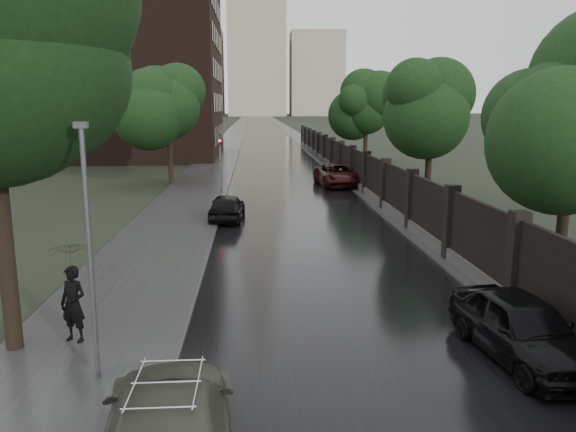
# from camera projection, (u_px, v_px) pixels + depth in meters

# --- Properties ---
(ground) EXTENTS (800.00, 800.00, 0.00)m
(ground) POSITION_uv_depth(u_px,v_px,m) (387.00, 417.00, 9.90)
(ground) COLOR black
(ground) RESTS_ON ground
(road) EXTENTS (8.00, 420.00, 0.02)m
(road) POSITION_uv_depth(u_px,v_px,m) (260.00, 121.00, 195.97)
(road) COLOR black
(road) RESTS_ON ground
(sidewalk_left) EXTENTS (4.00, 420.00, 0.16)m
(sidewalk_left) POSITION_uv_depth(u_px,v_px,m) (243.00, 121.00, 195.59)
(sidewalk_left) COLOR #2D2D2D
(sidewalk_left) RESTS_ON ground
(verge_right) EXTENTS (3.00, 420.00, 0.08)m
(verge_right) POSITION_uv_depth(u_px,v_px,m) (275.00, 121.00, 196.29)
(verge_right) COLOR #2D2D2D
(verge_right) RESTS_ON ground
(fence_right) EXTENTS (0.45, 75.72, 2.70)m
(fence_right) POSITION_uv_depth(u_px,v_px,m) (347.00, 166.00, 41.33)
(fence_right) COLOR #383533
(fence_right) RESTS_ON ground
(tree_left_far) EXTENTS (4.25, 4.25, 7.39)m
(tree_left_far) POSITION_uv_depth(u_px,v_px,m) (168.00, 108.00, 37.78)
(tree_left_far) COLOR black
(tree_left_far) RESTS_ON ground
(tree_right_a) EXTENTS (4.08, 4.08, 7.01)m
(tree_right_a) POSITION_uv_depth(u_px,v_px,m) (573.00, 120.00, 17.23)
(tree_right_a) COLOR black
(tree_right_a) RESTS_ON ground
(tree_right_b) EXTENTS (4.08, 4.08, 7.01)m
(tree_right_b) POSITION_uv_depth(u_px,v_px,m) (431.00, 114.00, 30.94)
(tree_right_b) COLOR black
(tree_right_b) RESTS_ON ground
(tree_right_c) EXTENTS (4.08, 4.08, 7.01)m
(tree_right_c) POSITION_uv_depth(u_px,v_px,m) (366.00, 111.00, 48.56)
(tree_right_c) COLOR black
(tree_right_c) RESTS_ON ground
(lamp_post) EXTENTS (0.25, 0.12, 5.11)m
(lamp_post) POSITION_uv_depth(u_px,v_px,m) (90.00, 253.00, 10.52)
(lamp_post) COLOR #59595E
(lamp_post) RESTS_ON ground
(traffic_light) EXTENTS (0.16, 0.32, 4.00)m
(traffic_light) POSITION_uv_depth(u_px,v_px,m) (220.00, 157.00, 33.65)
(traffic_light) COLOR #59595E
(traffic_light) RESTS_ON ground
(brick_building) EXTENTS (24.00, 18.00, 20.00)m
(brick_building) POSITION_uv_depth(u_px,v_px,m) (100.00, 60.00, 57.81)
(brick_building) COLOR black
(brick_building) RESTS_ON ground
(stalinist_tower) EXTENTS (92.00, 30.00, 159.00)m
(stalinist_tower) POSITION_uv_depth(u_px,v_px,m) (257.00, 42.00, 296.29)
(stalinist_tower) COLOR tan
(stalinist_tower) RESTS_ON ground
(volga_sedan) EXTENTS (2.48, 5.07, 1.42)m
(volga_sedan) POSITION_uv_depth(u_px,v_px,m) (169.00, 430.00, 8.23)
(volga_sedan) COLOR #474B3C
(volga_sedan) RESTS_ON ground
(hatchback_left) EXTENTS (1.77, 3.89, 1.30)m
(hatchback_left) POSITION_uv_depth(u_px,v_px,m) (227.00, 207.00, 26.72)
(hatchback_left) COLOR black
(hatchback_left) RESTS_ON ground
(car_right_near) EXTENTS (2.15, 4.37, 1.43)m
(car_right_near) POSITION_uv_depth(u_px,v_px,m) (522.00, 328.00, 12.01)
(car_right_near) COLOR black
(car_right_near) RESTS_ON ground
(car_right_far) EXTENTS (2.94, 5.60, 1.50)m
(car_right_far) POSITION_uv_depth(u_px,v_px,m) (337.00, 175.00, 38.27)
(car_right_far) COLOR black
(car_right_far) RESTS_ON ground
(pedestrian_umbrella) EXTENTS (1.34, 1.35, 2.73)m
(pedestrian_umbrella) POSITION_uv_depth(u_px,v_px,m) (70.00, 263.00, 12.36)
(pedestrian_umbrella) COLOR black
(pedestrian_umbrella) RESTS_ON sidewalk_left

